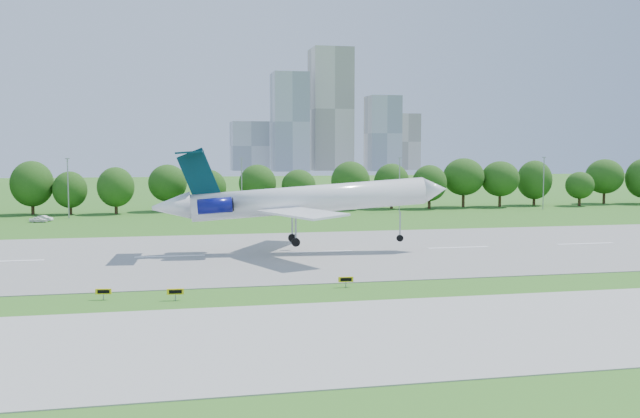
# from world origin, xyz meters

# --- Properties ---
(ground) EXTENTS (600.00, 600.00, 0.00)m
(ground) POSITION_xyz_m (0.00, 0.00, 0.00)
(ground) COLOR #29621A
(ground) RESTS_ON ground
(runway) EXTENTS (400.00, 45.00, 0.08)m
(runway) POSITION_xyz_m (0.00, 25.00, 0.04)
(runway) COLOR gray
(runway) RESTS_ON ground
(taxiway) EXTENTS (400.00, 23.00, 0.08)m
(taxiway) POSITION_xyz_m (0.00, -18.00, 0.04)
(taxiway) COLOR #ADADA8
(taxiway) RESTS_ON ground
(tree_line) EXTENTS (288.40, 8.40, 10.40)m
(tree_line) POSITION_xyz_m (0.00, 92.00, 6.19)
(tree_line) COLOR #382314
(tree_line) RESTS_ON ground
(light_poles) EXTENTS (175.90, 0.25, 12.19)m
(light_poles) POSITION_xyz_m (-2.50, 82.00, 6.34)
(light_poles) COLOR gray
(light_poles) RESTS_ON ground
(skyline) EXTENTS (127.00, 52.00, 80.00)m
(skyline) POSITION_xyz_m (100.16, 390.61, 30.46)
(skyline) COLOR #B2B2B7
(skyline) RESTS_ON ground
(airliner) EXTENTS (40.20, 29.15, 13.03)m
(airliner) POSITION_xyz_m (16.52, 25.14, 7.28)
(airliner) COLOR white
(airliner) RESTS_ON ground
(taxi_sign_left) EXTENTS (1.56, 0.31, 1.09)m
(taxi_sign_left) POSITION_xyz_m (0.50, -2.43, 0.80)
(taxi_sign_left) COLOR gray
(taxi_sign_left) RESTS_ON ground
(taxi_sign_centre) EXTENTS (1.48, 0.37, 1.03)m
(taxi_sign_centre) POSITION_xyz_m (-6.05, -0.77, 0.76)
(taxi_sign_centre) COLOR gray
(taxi_sign_centre) RESTS_ON ground
(taxi_sign_right) EXTENTS (1.54, 0.29, 1.08)m
(taxi_sign_right) POSITION_xyz_m (17.47, 0.38, 0.80)
(taxi_sign_right) COLOR gray
(taxi_sign_right) RESTS_ON ground
(service_vehicle_a) EXTENTS (3.53, 2.27, 1.10)m
(service_vehicle_a) POSITION_xyz_m (-23.98, 77.33, 0.55)
(service_vehicle_a) COLOR silver
(service_vehicle_a) RESTS_ON ground
(service_vehicle_b) EXTENTS (3.37, 1.66, 1.10)m
(service_vehicle_b) POSITION_xyz_m (-24.63, 74.84, 0.55)
(service_vehicle_b) COLOR white
(service_vehicle_b) RESTS_ON ground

